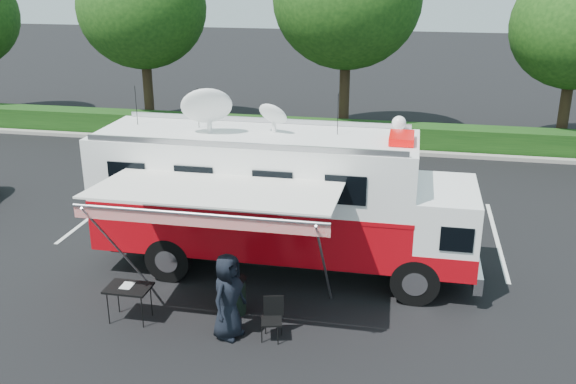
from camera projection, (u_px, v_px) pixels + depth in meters
name	position (u px, v px, depth m)	size (l,w,h in m)	color
ground_plane	(284.00, 269.00, 16.28)	(120.00, 120.00, 0.00)	black
back_border	(374.00, 22.00, 26.28)	(60.00, 6.14, 8.87)	#9E998E
stall_lines	(288.00, 223.00, 19.14)	(24.12, 5.50, 0.01)	silver
command_truck	(281.00, 198.00, 15.65)	(9.29, 2.56, 4.46)	black
awning	(214.00, 196.00, 13.03)	(5.07, 2.62, 3.06)	white
person	(230.00, 335.00, 13.39)	(0.90, 0.59, 1.85)	black
folding_table	(128.00, 289.00, 13.72)	(0.95, 0.67, 0.81)	black
folding_chair	(273.00, 314.00, 13.18)	(0.51, 0.53, 0.89)	black
trash_bin	(234.00, 295.00, 14.13)	(0.57, 0.57, 0.85)	black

